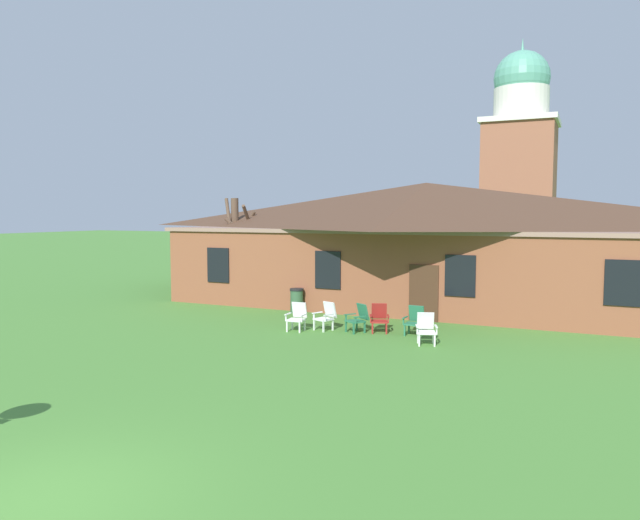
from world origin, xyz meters
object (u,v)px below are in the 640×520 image
lawn_chair_left_end (358,318)px  lawn_chair_far_side (426,328)px  lawn_chair_middle (379,317)px  lawn_chair_by_porch (297,316)px  trash_bin (297,300)px  lawn_chair_right_end (415,320)px  lawn_chair_near_door (326,315)px

lawn_chair_left_end → lawn_chair_far_side: 2.66m
lawn_chair_left_end → lawn_chair_middle: size_ratio=1.00×
lawn_chair_by_porch → lawn_chair_left_end: 2.08m
lawn_chair_far_side → trash_bin: trash_bin is taller
lawn_chair_far_side → trash_bin: 7.09m
lawn_chair_right_end → trash_bin: 5.96m
lawn_chair_near_door → lawn_chair_right_end: size_ratio=1.00×
lawn_chair_by_porch → lawn_chair_middle: same height
lawn_chair_left_end → lawn_chair_right_end: (1.85, 0.37, 0.00)m
lawn_chair_by_porch → lawn_chair_middle: 2.78m
lawn_chair_right_end → trash_bin: trash_bin is taller
lawn_chair_right_end → lawn_chair_far_side: 1.37m
lawn_chair_near_door → lawn_chair_middle: size_ratio=1.00×
lawn_chair_left_end → lawn_chair_middle: bearing=27.0°
lawn_chair_near_door → lawn_chair_left_end: bearing=4.7°
lawn_chair_left_end → lawn_chair_by_porch: bearing=-162.8°
lawn_chair_near_door → lawn_chair_right_end: (3.00, 0.46, 0.00)m
lawn_chair_left_end → lawn_chair_far_side: size_ratio=1.00×
lawn_chair_by_porch → lawn_chair_left_end: bearing=17.2°
lawn_chair_left_end → trash_bin: trash_bin is taller
lawn_chair_right_end → lawn_chair_far_side: same height
lawn_chair_middle → lawn_chair_right_end: size_ratio=1.00×
trash_bin → lawn_chair_far_side: bearing=-29.0°
trash_bin → lawn_chair_left_end: bearing=-35.6°
lawn_chair_far_side → trash_bin: (-6.20, 3.44, -0.00)m
lawn_chair_left_end → lawn_chair_middle: 0.71m
lawn_chair_near_door → lawn_chair_right_end: bearing=8.8°
lawn_chair_far_side → lawn_chair_by_porch: bearing=177.4°
lawn_chair_near_door → lawn_chair_right_end: same height
lawn_chair_middle → lawn_chair_left_end: bearing=-153.0°
lawn_chair_left_end → trash_bin: 4.51m
lawn_chair_by_porch → lawn_chair_left_end: (1.99, 0.61, 0.00)m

